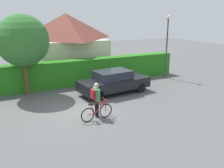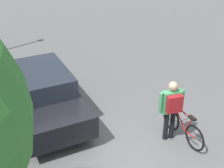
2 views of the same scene
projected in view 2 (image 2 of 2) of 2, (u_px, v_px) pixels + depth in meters
The scene contains 4 objects.
ground_plane at pixel (129, 154), 7.79m from camera, with size 60.00×60.00×0.00m, color #585858.
parked_car_near at pixel (41, 91), 9.07m from camera, with size 4.63×2.18×1.47m.
bicycle at pixel (182, 126), 8.18m from camera, with size 1.66×0.50×0.93m.
person_rider at pixel (172, 106), 7.84m from camera, with size 0.37×0.68×1.71m.
Camera 2 is at (-5.48, 2.52, 5.25)m, focal length 49.85 mm.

